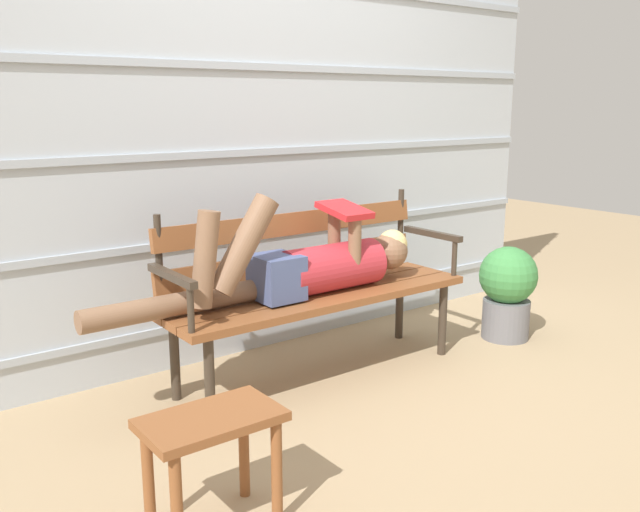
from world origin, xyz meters
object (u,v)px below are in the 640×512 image
park_bench (312,280)px  footstool (212,441)px  reclining_person (306,265)px  potted_plant (507,289)px

park_bench → footstool: 1.34m
reclining_person → footstool: (-0.94, -0.79, -0.27)m
footstool → potted_plant: bearing=15.1°
reclining_person → footstool: 1.26m
reclining_person → potted_plant: size_ratio=3.16×
park_bench → potted_plant: park_bench is taller
reclining_person → potted_plant: 1.31m
park_bench → footstool: park_bench is taller
reclining_person → footstool: bearing=-139.7°
potted_plant → reclining_person: bearing=171.0°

